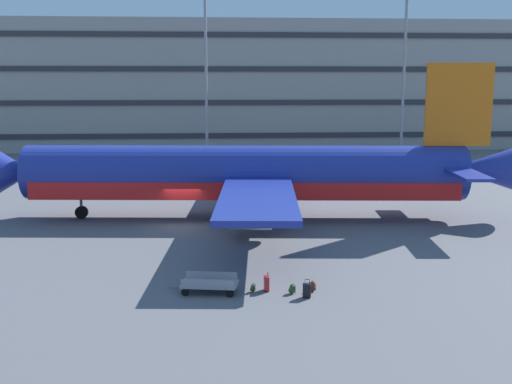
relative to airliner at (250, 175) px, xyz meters
name	(u,v)px	position (x,y,z in m)	size (l,w,h in m)	color
ground_plane	(183,225)	(-4.76, -1.49, -3.19)	(600.00, 600.00, 0.00)	#5B5B60
terminal_structure	(198,85)	(-4.76, 52.44, 5.88)	(120.67, 19.99, 18.16)	gray
airliner	(250,175)	(0.00, 0.00, 0.00)	(37.31, 30.08, 11.01)	navy
light_mast_left	(206,57)	(-3.38, 34.64, 9.40)	(1.80, 0.50, 21.81)	gray
light_mast_center_left	(404,63)	(21.58, 34.64, 8.74)	(1.80, 0.50, 20.53)	gray
suitcase_upright	(307,290)	(1.59, -16.52, -2.83)	(0.41, 0.32, 0.87)	black
suitcase_teal	(267,283)	(-0.17, -15.44, -2.82)	(0.24, 0.45, 0.89)	#B21E23
backpack_large	(292,289)	(0.97, -15.94, -2.98)	(0.35, 0.37, 0.50)	#264C26
backpack_black	(253,288)	(-0.84, -15.58, -3.00)	(0.30, 0.37, 0.46)	#264C26
backpack_navy	(313,287)	(1.99, -15.71, -2.95)	(0.41, 0.38, 0.56)	#592619
baggage_cart	(209,284)	(-2.87, -15.50, -2.77)	(3.36, 1.68, 0.82)	gray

